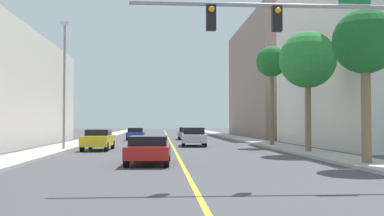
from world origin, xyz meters
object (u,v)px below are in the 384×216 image
object	(u,v)px
palm_near	(365,44)
traffic_signal_mast	(326,41)
car_blue	(136,134)
palm_mid	(308,60)
car_silver	(194,137)
car_yellow	(98,139)
palm_far	(272,64)
car_gray	(186,133)
street_lamp	(64,79)
car_red	(149,149)

from	to	relation	value
palm_near	traffic_signal_mast	bearing A→B (deg)	-128.27
car_blue	palm_mid	bearing A→B (deg)	-61.74
palm_mid	car_silver	bearing A→B (deg)	124.44
traffic_signal_mast	car_blue	size ratio (longest dim) A/B	2.21
traffic_signal_mast	car_yellow	size ratio (longest dim) A/B	2.28
palm_far	car_silver	distance (m)	8.56
traffic_signal_mast	palm_mid	world-z (taller)	palm_mid
car_silver	traffic_signal_mast	bearing A→B (deg)	-80.16
palm_far	car_yellow	distance (m)	14.76
car_gray	car_yellow	bearing A→B (deg)	-110.74
street_lamp	car_blue	world-z (taller)	street_lamp
street_lamp	car_gray	bearing A→B (deg)	63.72
palm_near	car_red	bearing A→B (deg)	169.80
car_red	car_silver	size ratio (longest dim) A/B	0.93
palm_mid	car_gray	world-z (taller)	palm_mid
street_lamp	palm_mid	world-z (taller)	street_lamp
palm_mid	car_blue	world-z (taller)	palm_mid
car_silver	palm_near	bearing A→B (deg)	-67.37
car_gray	car_silver	world-z (taller)	car_silver
car_gray	car_silver	xyz separation A→B (m)	(-0.18, -13.44, 0.04)
car_silver	street_lamp	bearing A→B (deg)	-146.41
palm_far	car_gray	bearing A→B (deg)	111.73
car_red	traffic_signal_mast	bearing A→B (deg)	-43.52
palm_far	car_red	distance (m)	17.80
car_yellow	palm_mid	bearing A→B (deg)	163.85
palm_near	car_silver	xyz separation A→B (m)	(-6.26, 17.09, -4.61)
street_lamp	car_yellow	xyz separation A→B (m)	(2.23, 0.53, -4.13)
palm_near	car_yellow	xyz separation A→B (m)	(-13.22, 12.09, -4.62)
car_red	car_blue	bearing A→B (deg)	96.51
palm_far	car_silver	xyz separation A→B (m)	(-6.11, 1.42, -5.83)
palm_far	car_yellow	world-z (taller)	palm_far
palm_mid	traffic_signal_mast	bearing A→B (deg)	-106.30
palm_mid	street_lamp	bearing A→B (deg)	166.53
traffic_signal_mast	palm_mid	size ratio (longest dim) A/B	1.28
street_lamp	palm_far	distance (m)	15.93
street_lamp	palm_near	distance (m)	19.30
car_gray	car_yellow	world-z (taller)	car_yellow
street_lamp	car_red	size ratio (longest dim) A/B	1.98
car_red	car_blue	world-z (taller)	car_blue
car_gray	palm_far	bearing A→B (deg)	-67.83
traffic_signal_mast	palm_near	world-z (taller)	palm_near
car_yellow	car_silver	world-z (taller)	car_silver
car_gray	car_blue	distance (m)	5.60
traffic_signal_mast	car_silver	bearing A→B (deg)	97.32
traffic_signal_mast	palm_mid	distance (m)	12.82
palm_mid	car_yellow	world-z (taller)	palm_mid
palm_far	palm_mid	bearing A→B (deg)	-88.23
traffic_signal_mast	street_lamp	xyz separation A→B (m)	(-11.95, 15.98, 0.26)
palm_mid	car_blue	size ratio (longest dim) A/B	1.72
street_lamp	palm_mid	xyz separation A→B (m)	(15.54, -3.72, 0.86)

